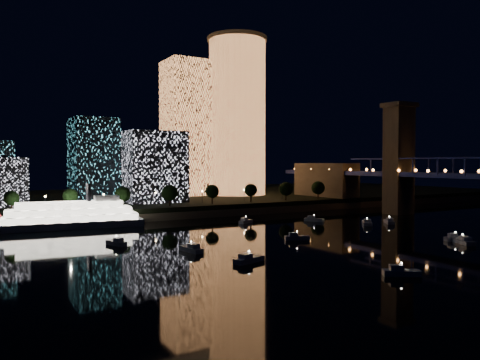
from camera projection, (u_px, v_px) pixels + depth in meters
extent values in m
plane|color=black|center=(379.00, 242.00, 135.83)|extent=(520.00, 520.00, 0.00)
cube|color=black|center=(172.00, 198.00, 274.02)|extent=(420.00, 160.00, 5.00)
cube|color=#6B5E4C|center=(239.00, 212.00, 206.65)|extent=(420.00, 6.00, 3.00)
cylinder|color=#FF9851|center=(237.00, 118.00, 266.56)|extent=(32.00, 32.00, 87.20)
cylinder|color=#6B5E4C|center=(237.00, 40.00, 265.01)|extent=(34.00, 34.00, 2.00)
cube|color=#FF9851|center=(187.00, 128.00, 263.39)|extent=(23.65, 23.65, 75.25)
cube|color=white|center=(153.00, 167.00, 217.59)|extent=(26.49, 22.42, 32.61)
cube|color=#56D5EA|center=(93.00, 160.00, 222.33)|extent=(19.54, 25.40, 39.08)
cube|color=white|center=(0.00, 182.00, 195.33)|extent=(20.43, 18.58, 20.43)
cube|color=#6B5E4C|center=(399.00, 161.00, 210.83)|extent=(11.00, 9.00, 48.00)
cube|color=#6B5E4C|center=(399.00, 105.00, 209.96)|extent=(13.00, 11.00, 2.00)
cube|color=#6B5E4C|center=(325.00, 184.00, 254.48)|extent=(12.00, 40.00, 23.00)
cube|color=#191E50|center=(470.00, 167.00, 175.57)|extent=(0.50, 0.50, 7.00)
cube|color=#191E50|center=(417.00, 167.00, 196.31)|extent=(0.50, 0.50, 7.00)
cube|color=#191E50|center=(374.00, 166.00, 217.05)|extent=(0.50, 0.50, 7.00)
sphere|color=orange|center=(399.00, 170.00, 203.90)|extent=(1.20, 1.20, 1.20)
sphere|color=orange|center=(330.00, 169.00, 242.79)|extent=(1.20, 1.20, 1.20)
cube|color=silver|center=(70.00, 225.00, 164.84)|extent=(50.88, 16.86, 2.50)
cube|color=white|center=(70.00, 218.00, 164.76)|extent=(46.63, 15.37, 2.29)
cube|color=white|center=(70.00, 211.00, 164.68)|extent=(42.38, 13.88, 2.29)
cube|color=white|center=(70.00, 205.00, 164.60)|extent=(36.06, 12.16, 2.29)
cube|color=silver|center=(107.00, 198.00, 169.57)|extent=(8.96, 7.12, 1.87)
cylinder|color=black|center=(89.00, 193.00, 165.07)|extent=(1.46, 1.46, 6.24)
cylinder|color=black|center=(88.00, 192.00, 168.87)|extent=(1.46, 1.46, 6.24)
cube|color=silver|center=(246.00, 222.00, 178.47)|extent=(7.13, 5.05, 1.20)
cube|color=silver|center=(244.00, 219.00, 177.57)|extent=(2.95, 2.68, 1.00)
sphere|color=white|center=(246.00, 216.00, 178.40)|extent=(0.36, 0.36, 0.36)
cube|color=silver|center=(402.00, 273.00, 94.63)|extent=(7.43, 6.09, 1.20)
cube|color=silver|center=(396.00, 267.00, 94.67)|extent=(3.21, 3.03, 1.00)
sphere|color=white|center=(402.00, 263.00, 94.56)|extent=(0.36, 0.36, 0.36)
cube|color=silver|center=(367.00, 223.00, 174.00)|extent=(8.35, 9.13, 1.20)
cube|color=silver|center=(367.00, 221.00, 172.58)|extent=(3.99, 4.09, 1.00)
sphere|color=white|center=(367.00, 218.00, 173.93)|extent=(0.36, 0.36, 0.36)
cube|color=silver|center=(389.00, 222.00, 177.56)|extent=(7.08, 8.31, 1.20)
cube|color=silver|center=(390.00, 219.00, 176.28)|extent=(3.47, 3.64, 1.00)
sphere|color=white|center=(389.00, 217.00, 177.49)|extent=(0.36, 0.36, 0.36)
cube|color=silver|center=(314.00, 220.00, 183.84)|extent=(6.19, 7.81, 1.20)
cube|color=silver|center=(311.00, 217.00, 184.33)|extent=(3.13, 3.34, 1.00)
sphere|color=white|center=(314.00, 215.00, 183.77)|extent=(0.36, 0.36, 0.36)
cube|color=silver|center=(297.00, 238.00, 139.26)|extent=(7.63, 5.25, 1.20)
cube|color=silver|center=(293.00, 234.00, 139.13)|extent=(3.13, 2.82, 1.00)
sphere|color=white|center=(297.00, 231.00, 139.19)|extent=(0.36, 0.36, 0.36)
cube|color=silver|center=(463.00, 241.00, 132.94)|extent=(6.64, 9.39, 1.20)
cube|color=silver|center=(465.00, 238.00, 131.55)|extent=(3.52, 3.89, 1.00)
sphere|color=white|center=(463.00, 234.00, 132.87)|extent=(0.36, 0.36, 0.36)
cube|color=silver|center=(249.00, 260.00, 107.42)|extent=(8.59, 4.86, 1.20)
cube|color=silver|center=(245.00, 256.00, 106.48)|extent=(3.36, 2.86, 1.00)
sphere|color=white|center=(249.00, 251.00, 107.35)|extent=(0.36, 0.36, 0.36)
cube|color=silver|center=(116.00, 243.00, 130.09)|extent=(4.46, 7.49, 1.20)
cube|color=silver|center=(118.00, 240.00, 129.35)|extent=(2.56, 2.96, 1.00)
sphere|color=white|center=(116.00, 236.00, 130.02)|extent=(0.36, 0.36, 0.36)
cube|color=silver|center=(455.00, 239.00, 137.68)|extent=(6.89, 3.98, 1.20)
cube|color=silver|center=(453.00, 235.00, 137.43)|extent=(2.71, 2.32, 1.00)
sphere|color=white|center=(456.00, 232.00, 137.61)|extent=(0.36, 0.36, 0.36)
cube|color=silver|center=(191.00, 249.00, 120.61)|extent=(3.72, 8.32, 1.20)
cube|color=silver|center=(194.00, 246.00, 119.63)|extent=(2.48, 3.09, 1.00)
sphere|color=white|center=(191.00, 242.00, 120.54)|extent=(0.36, 0.36, 0.36)
cylinder|color=black|center=(12.00, 208.00, 166.47)|extent=(0.70, 0.70, 4.00)
sphere|color=black|center=(11.00, 198.00, 166.35)|extent=(5.28, 5.28, 5.28)
cylinder|color=black|center=(70.00, 205.00, 176.51)|extent=(0.70, 0.70, 4.00)
sphere|color=black|center=(70.00, 196.00, 176.38)|extent=(5.71, 5.71, 5.71)
cylinder|color=black|center=(123.00, 203.00, 186.54)|extent=(0.70, 0.70, 4.00)
sphere|color=black|center=(123.00, 194.00, 186.42)|extent=(6.29, 6.29, 6.29)
cylinder|color=black|center=(170.00, 201.00, 196.58)|extent=(0.70, 0.70, 4.00)
sphere|color=black|center=(170.00, 193.00, 196.46)|extent=(6.81, 6.81, 6.81)
cylinder|color=black|center=(212.00, 199.00, 206.62)|extent=(0.70, 0.70, 4.00)
sphere|color=black|center=(212.00, 191.00, 206.50)|extent=(6.07, 6.07, 6.07)
cylinder|color=black|center=(251.00, 198.00, 216.66)|extent=(0.70, 0.70, 4.00)
sphere|color=black|center=(251.00, 190.00, 216.54)|extent=(5.94, 5.94, 5.94)
cylinder|color=black|center=(286.00, 196.00, 226.70)|extent=(0.70, 0.70, 4.00)
sphere|color=black|center=(286.00, 189.00, 226.58)|extent=(6.75, 6.75, 6.75)
cylinder|color=black|center=(318.00, 195.00, 236.74)|extent=(0.70, 0.70, 4.00)
sphere|color=black|center=(318.00, 188.00, 236.61)|extent=(6.78, 6.78, 6.78)
cylinder|color=black|center=(45.00, 204.00, 177.66)|extent=(0.24, 0.24, 5.00)
sphere|color=#FFCC7F|center=(45.00, 196.00, 177.56)|extent=(0.70, 0.70, 0.70)
cylinder|color=black|center=(104.00, 201.00, 188.70)|extent=(0.24, 0.24, 5.00)
sphere|color=#FFCC7F|center=(104.00, 194.00, 188.60)|extent=(0.70, 0.70, 0.70)
cylinder|color=black|center=(156.00, 199.00, 199.74)|extent=(0.24, 0.24, 5.00)
sphere|color=#FFCC7F|center=(156.00, 193.00, 199.65)|extent=(0.70, 0.70, 0.70)
cylinder|color=black|center=(202.00, 197.00, 210.78)|extent=(0.24, 0.24, 5.00)
sphere|color=#FFCC7F|center=(202.00, 191.00, 210.69)|extent=(0.70, 0.70, 0.70)
cylinder|color=black|center=(244.00, 196.00, 221.83)|extent=(0.24, 0.24, 5.00)
sphere|color=#FFCC7F|center=(244.00, 190.00, 221.73)|extent=(0.70, 0.70, 0.70)
cylinder|color=black|center=(282.00, 194.00, 232.87)|extent=(0.24, 0.24, 5.00)
sphere|color=#FFCC7F|center=(282.00, 189.00, 232.77)|extent=(0.70, 0.70, 0.70)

